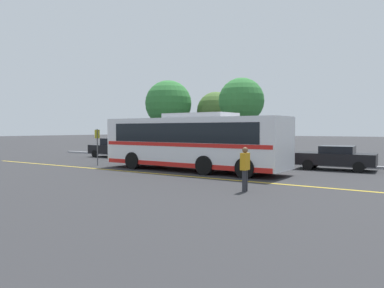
{
  "coord_description": "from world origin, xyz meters",
  "views": [
    {
      "loc": [
        11.95,
        -17.93,
        2.36
      ],
      "look_at": [
        0.34,
        -0.34,
        1.52
      ],
      "focal_mm": 35.0,
      "sensor_mm": 36.0,
      "label": 1
    }
  ],
  "objects_px": {
    "bus_stop_sign": "(97,142)",
    "tree_0": "(168,104)",
    "parked_car_0": "(114,148)",
    "pedestrian_0": "(245,166)",
    "tree_1": "(241,101)",
    "parked_car_1": "(172,151)",
    "parked_car_3": "(336,157)",
    "tree_3": "(216,111)",
    "transit_bus": "(192,141)",
    "parked_car_2": "(244,153)"
  },
  "relations": [
    {
      "from": "bus_stop_sign",
      "to": "tree_0",
      "type": "bearing_deg",
      "value": 10.53
    },
    {
      "from": "parked_car_0",
      "to": "pedestrian_0",
      "type": "height_order",
      "value": "pedestrian_0"
    },
    {
      "from": "tree_0",
      "to": "tree_1",
      "type": "height_order",
      "value": "tree_0"
    },
    {
      "from": "bus_stop_sign",
      "to": "parked_car_0",
      "type": "bearing_deg",
      "value": 38.19
    },
    {
      "from": "parked_car_1",
      "to": "tree_0",
      "type": "distance_m",
      "value": 6.52
    },
    {
      "from": "parked_car_0",
      "to": "tree_0",
      "type": "bearing_deg",
      "value": -37.27
    },
    {
      "from": "parked_car_3",
      "to": "tree_0",
      "type": "height_order",
      "value": "tree_0"
    },
    {
      "from": "parked_car_3",
      "to": "bus_stop_sign",
      "type": "distance_m",
      "value": 14.72
    },
    {
      "from": "bus_stop_sign",
      "to": "tree_1",
      "type": "relative_size",
      "value": 0.37
    },
    {
      "from": "tree_1",
      "to": "tree_3",
      "type": "height_order",
      "value": "tree_1"
    },
    {
      "from": "tree_1",
      "to": "tree_0",
      "type": "bearing_deg",
      "value": 178.62
    },
    {
      "from": "tree_0",
      "to": "tree_3",
      "type": "distance_m",
      "value": 4.35
    },
    {
      "from": "bus_stop_sign",
      "to": "parked_car_3",
      "type": "bearing_deg",
      "value": -65.37
    },
    {
      "from": "pedestrian_0",
      "to": "bus_stop_sign",
      "type": "xyz_separation_m",
      "value": [
        -12.39,
        3.99,
        0.54
      ]
    },
    {
      "from": "parked_car_0",
      "to": "pedestrian_0",
      "type": "relative_size",
      "value": 2.55
    },
    {
      "from": "transit_bus",
      "to": "tree_3",
      "type": "xyz_separation_m",
      "value": [
        -5.22,
        11.83,
        2.29
      ]
    },
    {
      "from": "tree_0",
      "to": "tree_1",
      "type": "xyz_separation_m",
      "value": [
        7.21,
        -0.17,
        -0.05
      ]
    },
    {
      "from": "bus_stop_sign",
      "to": "tree_3",
      "type": "relative_size",
      "value": 0.41
    },
    {
      "from": "parked_car_0",
      "to": "parked_car_2",
      "type": "bearing_deg",
      "value": -91.19
    },
    {
      "from": "bus_stop_sign",
      "to": "tree_1",
      "type": "distance_m",
      "value": 11.5
    },
    {
      "from": "bus_stop_sign",
      "to": "tree_1",
      "type": "bearing_deg",
      "value": -29.24
    },
    {
      "from": "parked_car_1",
      "to": "tree_1",
      "type": "height_order",
      "value": "tree_1"
    },
    {
      "from": "parked_car_1",
      "to": "transit_bus",
      "type": "bearing_deg",
      "value": -134.86
    },
    {
      "from": "tree_1",
      "to": "tree_3",
      "type": "xyz_separation_m",
      "value": [
        -4.02,
        3.07,
        -0.56
      ]
    },
    {
      "from": "parked_car_2",
      "to": "tree_3",
      "type": "distance_m",
      "value": 9.51
    },
    {
      "from": "parked_car_2",
      "to": "tree_0",
      "type": "height_order",
      "value": "tree_0"
    },
    {
      "from": "parked_car_1",
      "to": "bus_stop_sign",
      "type": "relative_size",
      "value": 1.71
    },
    {
      "from": "pedestrian_0",
      "to": "tree_1",
      "type": "relative_size",
      "value": 0.27
    },
    {
      "from": "parked_car_1",
      "to": "bus_stop_sign",
      "type": "distance_m",
      "value": 6.02
    },
    {
      "from": "parked_car_0",
      "to": "bus_stop_sign",
      "type": "distance_m",
      "value": 7.26
    },
    {
      "from": "parked_car_0",
      "to": "parked_car_1",
      "type": "distance_m",
      "value": 6.16
    },
    {
      "from": "tree_1",
      "to": "parked_car_0",
      "type": "bearing_deg",
      "value": -159.45
    },
    {
      "from": "pedestrian_0",
      "to": "tree_0",
      "type": "relative_size",
      "value": 0.25
    },
    {
      "from": "pedestrian_0",
      "to": "tree_3",
      "type": "distance_m",
      "value": 20.0
    },
    {
      "from": "parked_car_2",
      "to": "parked_car_3",
      "type": "distance_m",
      "value": 5.9
    },
    {
      "from": "parked_car_0",
      "to": "tree_3",
      "type": "relative_size",
      "value": 0.75
    },
    {
      "from": "tree_0",
      "to": "parked_car_0",
      "type": "bearing_deg",
      "value": -125.3
    },
    {
      "from": "parked_car_2",
      "to": "pedestrian_0",
      "type": "xyz_separation_m",
      "value": [
        4.77,
        -9.95,
        0.21
      ]
    },
    {
      "from": "transit_bus",
      "to": "parked_car_2",
      "type": "relative_size",
      "value": 2.48
    },
    {
      "from": "pedestrian_0",
      "to": "tree_3",
      "type": "bearing_deg",
      "value": -146.42
    },
    {
      "from": "parked_car_1",
      "to": "tree_3",
      "type": "bearing_deg",
      "value": 1.13
    },
    {
      "from": "transit_bus",
      "to": "tree_1",
      "type": "bearing_deg",
      "value": 9.26
    },
    {
      "from": "pedestrian_0",
      "to": "bus_stop_sign",
      "type": "relative_size",
      "value": 0.71
    },
    {
      "from": "parked_car_0",
      "to": "tree_0",
      "type": "relative_size",
      "value": 0.64
    },
    {
      "from": "bus_stop_sign",
      "to": "tree_3",
      "type": "height_order",
      "value": "tree_3"
    },
    {
      "from": "transit_bus",
      "to": "parked_car_0",
      "type": "distance_m",
      "value": 12.29
    },
    {
      "from": "parked_car_0",
      "to": "parked_car_2",
      "type": "distance_m",
      "value": 11.94
    },
    {
      "from": "parked_car_3",
      "to": "tree_0",
      "type": "distance_m",
      "value": 16.05
    },
    {
      "from": "transit_bus",
      "to": "parked_car_0",
      "type": "height_order",
      "value": "transit_bus"
    },
    {
      "from": "transit_bus",
      "to": "parked_car_1",
      "type": "height_order",
      "value": "transit_bus"
    }
  ]
}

